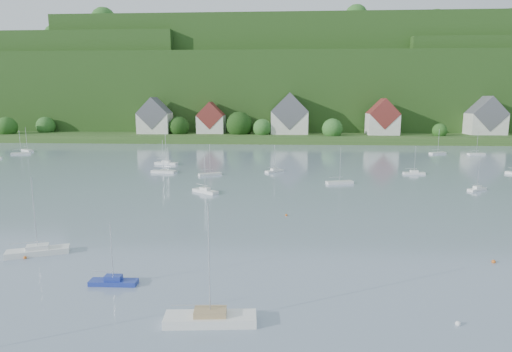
# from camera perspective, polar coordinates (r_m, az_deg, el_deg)

# --- Properties ---
(far_shore_strip) EXTENTS (600.00, 60.00, 3.00)m
(far_shore_strip) POSITION_cam_1_polar(r_m,az_deg,el_deg) (205.60, 2.93, 5.42)
(far_shore_strip) COLOR #2E5620
(far_shore_strip) RESTS_ON ground
(forested_ridge) EXTENTS (620.00, 181.22, 69.89)m
(forested_ridge) POSITION_cam_1_polar(r_m,az_deg,el_deg) (273.52, 3.20, 11.06)
(forested_ridge) COLOR #1A3912
(forested_ridge) RESTS_ON ground
(village_building_0) EXTENTS (14.00, 10.40, 16.00)m
(village_building_0) POSITION_cam_1_polar(r_m,az_deg,el_deg) (200.35, -13.16, 7.34)
(village_building_0) COLOR beige
(village_building_0) RESTS_ON far_shore_strip
(village_building_1) EXTENTS (12.00, 9.36, 14.00)m
(village_building_1) POSITION_cam_1_polar(r_m,az_deg,el_deg) (196.74, -5.93, 7.29)
(village_building_1) COLOR beige
(village_building_1) RESTS_ON far_shore_strip
(village_building_2) EXTENTS (16.00, 11.44, 18.00)m
(village_building_2) POSITION_cam_1_polar(r_m,az_deg,el_deg) (193.10, 4.41, 7.71)
(village_building_2) COLOR beige
(village_building_2) RESTS_ON far_shore_strip
(village_building_3) EXTENTS (13.00, 10.40, 15.50)m
(village_building_3) POSITION_cam_1_polar(r_m,az_deg,el_deg) (195.91, 16.29, 7.12)
(village_building_3) COLOR beige
(village_building_3) RESTS_ON far_shore_strip
(village_building_4) EXTENTS (15.00, 10.40, 16.50)m
(village_building_4) POSITION_cam_1_polar(r_m,az_deg,el_deg) (214.07, 27.95, 6.62)
(village_building_4) COLOR beige
(village_building_4) RESTS_ON far_shore_strip
(near_sailboat_1) EXTENTS (4.76, 1.41, 6.39)m
(near_sailboat_1) POSITION_cam_1_polar(r_m,az_deg,el_deg) (46.68, -18.22, -12.96)
(near_sailboat_1) COLOR #22369C
(near_sailboat_1) RESTS_ON ground
(near_sailboat_2) EXTENTS (7.72, 2.77, 10.21)m
(near_sailboat_2) POSITION_cam_1_polar(r_m,az_deg,el_deg) (37.74, -6.02, -18.05)
(near_sailboat_2) COLOR white
(near_sailboat_2) RESTS_ON ground
(near_sailboat_6) EXTENTS (7.15, 4.44, 9.36)m
(near_sailboat_6) POSITION_cam_1_polar(r_m,az_deg,el_deg) (58.41, -26.74, -8.76)
(near_sailboat_6) COLOR white
(near_sailboat_6) RESTS_ON ground
(mooring_buoy_0) EXTENTS (0.38, 0.38, 0.38)m
(mooring_buoy_0) POSITION_cam_1_polar(r_m,az_deg,el_deg) (57.79, -28.07, -9.56)
(mooring_buoy_0) COLOR orange
(mooring_buoy_0) RESTS_ON ground
(mooring_buoy_1) EXTENTS (0.45, 0.45, 0.45)m
(mooring_buoy_1) POSITION_cam_1_polar(r_m,az_deg,el_deg) (41.05, 24.98, -17.34)
(mooring_buoy_1) COLOR white
(mooring_buoy_1) RESTS_ON ground
(mooring_buoy_2) EXTENTS (0.46, 0.46, 0.46)m
(mooring_buoy_2) POSITION_cam_1_polar(r_m,az_deg,el_deg) (56.78, 28.75, -9.96)
(mooring_buoy_2) COLOR orange
(mooring_buoy_2) RESTS_ON ground
(mooring_buoy_3) EXTENTS (0.40, 0.40, 0.40)m
(mooring_buoy_3) POSITION_cam_1_polar(r_m,az_deg,el_deg) (69.11, 4.00, -5.25)
(mooring_buoy_3) COLOR orange
(mooring_buoy_3) RESTS_ON ground
(far_sailboat_cluster) EXTENTS (204.67, 69.64, 8.71)m
(far_sailboat_cluster) POSITION_cam_1_polar(r_m,az_deg,el_deg) (121.31, 8.11, 1.52)
(far_sailboat_cluster) COLOR white
(far_sailboat_cluster) RESTS_ON ground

